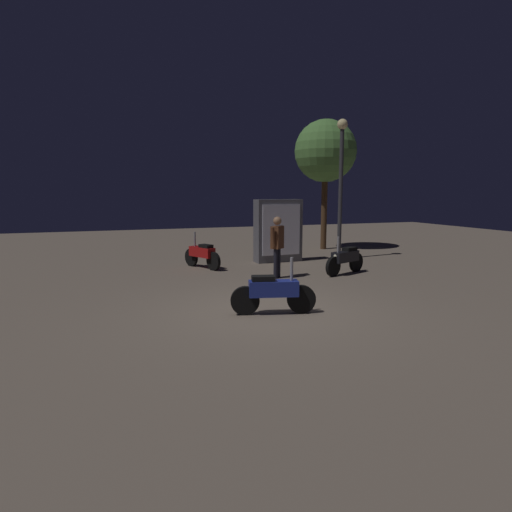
{
  "coord_description": "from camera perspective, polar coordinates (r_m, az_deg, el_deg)",
  "views": [
    {
      "loc": [
        -3.02,
        -7.74,
        2.35
      ],
      "look_at": [
        0.03,
        0.79,
        1.0
      ],
      "focal_mm": 30.27,
      "sensor_mm": 36.0,
      "label": 1
    }
  ],
  "objects": [
    {
      "name": "kiosk_billboard",
      "position": [
        14.58,
        2.95,
        3.37
      ],
      "size": [
        1.62,
        0.59,
        2.1
      ],
      "rotation": [
        0.0,
        0.0,
        3.18
      ],
      "color": "#595960",
      "rests_on": "ground_plane"
    },
    {
      "name": "tree_left_bg",
      "position": [
        18.06,
        9.16,
        13.46
      ],
      "size": [
        2.49,
        2.49,
        5.22
      ],
      "color": "#4C331E",
      "rests_on": "ground_plane"
    },
    {
      "name": "ground_plane",
      "position": [
        8.64,
        1.58,
        -7.32
      ],
      "size": [
        40.0,
        40.0,
        0.0
      ],
      "primitive_type": "plane",
      "color": "#756656"
    },
    {
      "name": "streetlamp_near",
      "position": [
        15.33,
        11.18,
        10.97
      ],
      "size": [
        0.36,
        0.36,
        4.79
      ],
      "color": "#38383D",
      "rests_on": "ground_plane"
    },
    {
      "name": "motorcycle_black_parked_right",
      "position": [
        12.67,
        11.71,
        -0.38
      ],
      "size": [
        1.57,
        0.73,
        1.11
      ],
      "rotation": [
        0.0,
        0.0,
        3.54
      ],
      "color": "black",
      "rests_on": "ground_plane"
    },
    {
      "name": "motorcycle_red_parked_left",
      "position": [
        13.44,
        -7.14,
        0.23
      ],
      "size": [
        0.81,
        1.54,
        1.11
      ],
      "rotation": [
        0.0,
        0.0,
        2.02
      ],
      "color": "black",
      "rests_on": "ground_plane"
    },
    {
      "name": "person_rider_beside",
      "position": [
        11.75,
        2.82,
        1.91
      ],
      "size": [
        0.56,
        0.5,
        1.69
      ],
      "rotation": [
        0.0,
        0.0,
        2.28
      ],
      "color": "black",
      "rests_on": "ground_plane"
    },
    {
      "name": "motorcycle_blue_foreground",
      "position": [
        8.35,
        2.29,
        -4.77
      ],
      "size": [
        1.63,
        0.52,
        1.11
      ],
      "rotation": [
        0.0,
        0.0,
        -0.25
      ],
      "color": "black",
      "rests_on": "ground_plane"
    }
  ]
}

